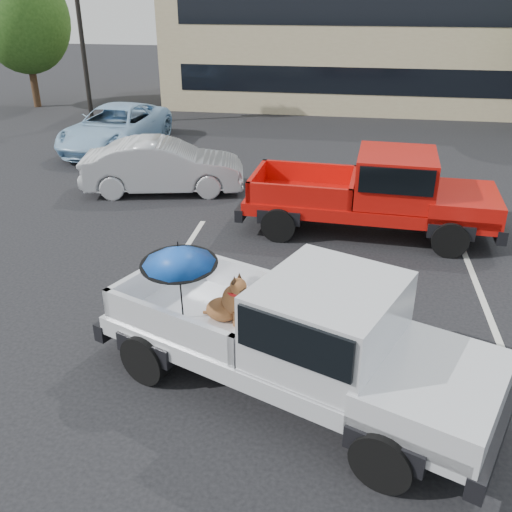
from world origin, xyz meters
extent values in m
plane|color=black|center=(0.00, 0.00, 0.00)|extent=(90.00, 90.00, 0.00)
cube|color=silver|center=(-3.00, 2.00, 0.00)|extent=(0.12, 5.00, 0.01)
cube|color=silver|center=(3.00, 2.00, 0.00)|extent=(0.12, 5.00, 0.01)
cube|color=tan|center=(2.00, 21.00, 3.00)|extent=(20.00, 8.00, 6.00)
cube|color=black|center=(2.00, 17.02, 1.50)|extent=(18.00, 0.08, 1.10)
cube|color=black|center=(2.00, 17.02, 4.20)|extent=(18.00, 0.08, 1.10)
cylinder|color=black|center=(-10.00, 14.00, 3.00)|extent=(0.18, 0.18, 6.00)
cylinder|color=#332114|center=(-14.00, 17.00, 1.21)|extent=(0.32, 0.32, 2.42)
ellipsoid|color=#204814|center=(-14.00, 17.00, 3.74)|extent=(3.96, 3.96, 4.55)
cylinder|color=#332114|center=(6.00, 24.00, 1.43)|extent=(0.32, 0.32, 2.86)
ellipsoid|color=#204814|center=(6.00, 24.00, 4.42)|extent=(4.68, 4.68, 5.38)
cylinder|color=black|center=(-2.32, -1.58, 0.38)|extent=(0.81, 0.56, 0.76)
cylinder|color=black|center=(-1.59, 0.11, 0.38)|extent=(0.81, 0.56, 0.76)
cylinder|color=black|center=(0.98, -3.00, 0.38)|extent=(0.81, 0.56, 0.76)
cylinder|color=black|center=(1.71, -1.32, 0.38)|extent=(0.81, 0.56, 0.76)
cube|color=silver|center=(-0.26, -1.47, 0.67)|extent=(5.71, 3.90, 0.28)
cube|color=silver|center=(1.58, -2.26, 0.88)|extent=(2.14, 2.36, 0.46)
cube|color=black|center=(2.27, -2.56, 0.50)|extent=(0.96, 1.88, 0.30)
cube|color=black|center=(-2.78, -0.38, 0.50)|extent=(0.94, 1.87, 0.28)
cube|color=silver|center=(0.25, -1.68, 1.35)|extent=(2.24, 2.34, 1.05)
cube|color=black|center=(0.25, -1.68, 1.55)|extent=(2.15, 2.38, 0.55)
cube|color=black|center=(-1.59, -0.89, 0.73)|extent=(2.84, 2.60, 0.10)
cube|color=silver|center=(-1.25, -0.09, 1.03)|extent=(2.15, 1.00, 0.50)
cube|color=silver|center=(-1.94, -1.69, 1.03)|extent=(2.15, 1.00, 0.50)
cube|color=silver|center=(-2.60, -0.46, 1.03)|extent=(0.82, 1.73, 0.50)
cube|color=silver|center=(-0.58, -1.33, 1.03)|extent=(0.82, 1.73, 0.50)
ellipsoid|color=brown|center=(-1.30, -0.99, 0.95)|extent=(0.63, 0.59, 0.34)
cylinder|color=brown|center=(-1.08, -1.18, 0.91)|extent=(0.07, 0.07, 0.25)
cylinder|color=brown|center=(-1.01, -1.03, 0.91)|extent=(0.07, 0.07, 0.25)
ellipsoid|color=brown|center=(-1.13, -1.07, 1.16)|extent=(0.41, 0.39, 0.46)
cylinder|color=red|center=(-1.11, -1.07, 1.31)|extent=(0.22, 0.22, 0.04)
sphere|color=brown|center=(-1.04, -1.10, 1.42)|extent=(0.24, 0.24, 0.24)
cone|color=black|center=(-0.92, -1.16, 1.39)|extent=(0.20, 0.17, 0.12)
cone|color=black|center=(-1.09, -1.15, 1.54)|extent=(0.08, 0.08, 0.13)
cone|color=black|center=(-1.04, -1.04, 1.54)|extent=(0.08, 0.08, 0.13)
cylinder|color=brown|center=(-1.47, -0.92, 0.84)|extent=(0.30, 0.05, 0.10)
cylinder|color=black|center=(-1.88, -1.13, 1.31)|extent=(0.02, 0.10, 1.05)
cone|color=blue|center=(-1.88, -1.13, 1.85)|extent=(1.10, 1.12, 0.36)
cylinder|color=black|center=(-1.88, -1.13, 2.01)|extent=(0.02, 0.02, 0.10)
cylinder|color=black|center=(-1.88, -1.13, 1.72)|extent=(1.10, 1.10, 0.09)
cylinder|color=black|center=(-1.04, 3.69, 0.39)|extent=(0.79, 0.33, 0.77)
cylinder|color=black|center=(-0.92, 5.55, 0.39)|extent=(0.79, 0.33, 0.77)
cylinder|color=black|center=(2.62, 3.45, 0.39)|extent=(0.79, 0.33, 0.77)
cylinder|color=black|center=(2.73, 5.32, 0.39)|extent=(0.79, 0.33, 0.77)
cube|color=red|center=(0.90, 4.50, 0.68)|extent=(5.60, 2.30, 0.28)
cube|color=red|center=(2.93, 4.37, 0.90)|extent=(1.65, 2.05, 0.47)
cube|color=black|center=(3.69, 4.32, 0.51)|extent=(0.33, 2.00, 0.31)
cube|color=black|center=(-1.90, 4.68, 0.51)|extent=(0.31, 2.00, 0.28)
cube|color=red|center=(1.46, 4.46, 1.37)|extent=(1.79, 1.98, 1.07)
cube|color=black|center=(1.46, 4.46, 1.58)|extent=(1.65, 2.07, 0.56)
cube|color=black|center=(-0.58, 4.59, 0.74)|extent=(2.46, 2.02, 0.10)
cube|color=red|center=(-0.52, 5.48, 1.05)|extent=(2.34, 0.25, 0.51)
cube|color=red|center=(-0.63, 3.71, 1.05)|extent=(2.34, 0.25, 0.51)
cube|color=red|center=(-1.69, 4.66, 1.05)|extent=(0.22, 1.88, 0.51)
cube|color=red|center=(0.54, 4.52, 1.05)|extent=(0.22, 1.88, 0.51)
imported|color=#B6B8BD|center=(-4.58, 6.50, 0.72)|extent=(4.57, 2.36, 1.43)
imported|color=#9AC4E6|center=(-7.58, 10.61, 0.72)|extent=(2.78, 5.37, 1.45)
camera|label=1|loc=(0.31, -8.00, 5.29)|focal=40.00mm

